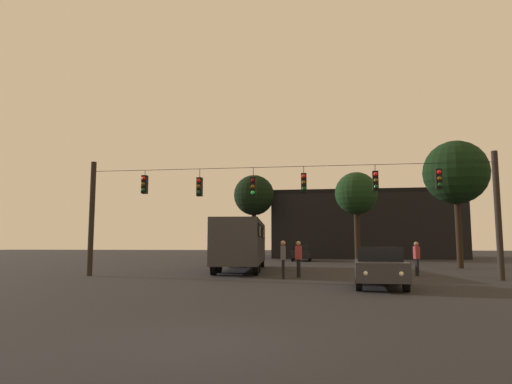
# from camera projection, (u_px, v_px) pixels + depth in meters

# --- Properties ---
(ground_plane) EXTENTS (168.00, 168.00, 0.00)m
(ground_plane) POSITION_uv_depth(u_px,v_px,m) (295.00, 267.00, 31.64)
(ground_plane) COLOR black
(ground_plane) RESTS_ON ground
(overhead_signal_span) EXTENTS (20.19, 0.44, 5.95)m
(overhead_signal_span) POSITION_uv_depth(u_px,v_px,m) (282.00, 203.00, 22.19)
(overhead_signal_span) COLOR black
(overhead_signal_span) RESTS_ON ground
(city_bus) EXTENTS (3.48, 11.18, 3.00)m
(city_bus) POSITION_uv_depth(u_px,v_px,m) (242.00, 240.00, 27.99)
(city_bus) COLOR #2D2D33
(city_bus) RESTS_ON ground
(car_near_right) EXTENTS (2.07, 4.42, 1.52)m
(car_near_right) POSITION_uv_depth(u_px,v_px,m) (379.00, 266.00, 17.15)
(car_near_right) COLOR #2D2D33
(car_near_right) RESTS_ON ground
(car_far_left) EXTENTS (1.81, 4.34, 1.52)m
(car_far_left) POSITION_uv_depth(u_px,v_px,m) (302.00, 253.00, 43.36)
(car_far_left) COLOR black
(car_far_left) RESTS_ON ground
(pedestrian_crossing_left) EXTENTS (0.32, 0.41, 1.78)m
(pedestrian_crossing_left) POSITION_uv_depth(u_px,v_px,m) (298.00, 257.00, 22.20)
(pedestrian_crossing_left) COLOR black
(pedestrian_crossing_left) RESTS_ON ground
(pedestrian_crossing_center) EXTENTS (0.29, 0.39, 1.75)m
(pedestrian_crossing_center) POSITION_uv_depth(u_px,v_px,m) (417.00, 256.00, 23.35)
(pedestrian_crossing_center) COLOR black
(pedestrian_crossing_center) RESTS_ON ground
(pedestrian_crossing_right) EXTENTS (0.28, 0.38, 1.79)m
(pedestrian_crossing_right) POSITION_uv_depth(u_px,v_px,m) (283.00, 257.00, 21.28)
(pedestrian_crossing_right) COLOR black
(pedestrian_crossing_right) RESTS_ON ground
(corner_building) EXTENTS (20.98, 13.62, 7.64)m
(corner_building) POSITION_uv_depth(u_px,v_px,m) (362.00, 226.00, 55.34)
(corner_building) COLOR black
(corner_building) RESTS_ON ground
(tree_left_silhouette) EXTENTS (3.82, 3.82, 8.08)m
(tree_left_silhouette) POSITION_uv_depth(u_px,v_px,m) (356.00, 194.00, 40.68)
(tree_left_silhouette) COLOR black
(tree_left_silhouette) RESTS_ON ground
(tree_behind_building) EXTENTS (4.38, 4.38, 8.73)m
(tree_behind_building) POSITION_uv_depth(u_px,v_px,m) (456.00, 173.00, 31.13)
(tree_behind_building) COLOR black
(tree_behind_building) RESTS_ON ground
(tree_right_far) EXTENTS (4.43, 4.43, 9.17)m
(tree_right_far) POSITION_uv_depth(u_px,v_px,m) (254.00, 196.00, 49.70)
(tree_right_far) COLOR black
(tree_right_far) RESTS_ON ground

